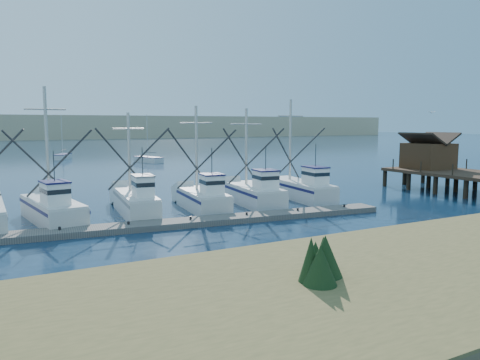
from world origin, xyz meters
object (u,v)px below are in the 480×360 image
sailboat_near (148,160)px  sailboat_far (63,157)px  floating_dock (191,222)px  timber_pier (458,166)px

sailboat_near → sailboat_far: bearing=110.9°
sailboat_near → sailboat_far: size_ratio=1.00×
floating_dock → timber_pier: 28.50m
timber_pier → sailboat_far: sailboat_far is taller
sailboat_near → timber_pier: bearing=-89.8°
timber_pier → sailboat_near: sailboat_near is taller
timber_pier → sailboat_far: 68.04m
floating_dock → timber_pier: timber_pier is taller
floating_dock → sailboat_near: 50.76m
floating_dock → sailboat_near: (12.34, 49.23, 0.30)m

